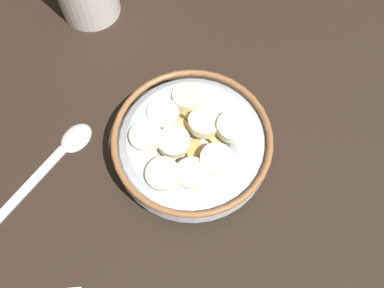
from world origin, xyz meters
TOP-DOWN VIEW (x-y plane):
  - ground_plane at (0.00, 0.00)cm, footprint 130.79×130.79cm
  - cereal_bowl at (0.01, 0.02)cm, footprint 15.31×15.31cm
  - spoon at (3.09, 13.48)cm, footprint 11.65×13.20cm

SIDE VIEW (x-z plane):
  - ground_plane at x=0.00cm, z-range -2.00..0.00cm
  - spoon at x=3.09cm, z-range -0.08..0.72cm
  - cereal_bowl at x=0.01cm, z-range -0.11..5.39cm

